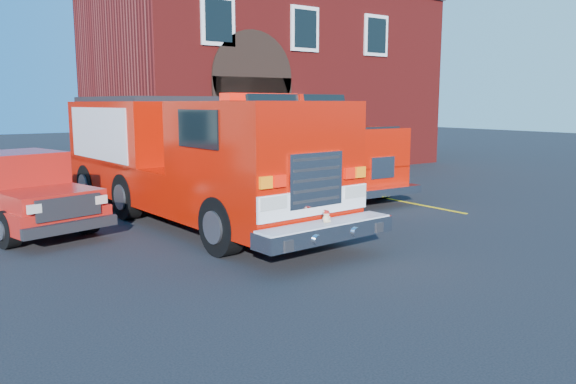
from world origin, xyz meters
TOP-DOWN VIEW (x-y plane):
  - ground at (0.00, 0.00)m, footprint 100.00×100.00m
  - parking_stripe_near at (6.50, 1.00)m, footprint 0.12×3.00m
  - parking_stripe_mid at (6.50, 4.00)m, footprint 0.12×3.00m
  - parking_stripe_far at (6.50, 7.00)m, footprint 0.12×3.00m
  - fire_station at (8.99, 13.98)m, footprint 15.20×10.20m
  - fire_engine at (-0.06, 3.19)m, footprint 3.58×10.60m
  - pickup_truck at (-3.97, 4.71)m, footprint 3.33×6.04m
  - secondary_truck at (5.45, 5.26)m, footprint 2.57×7.62m

SIDE VIEW (x-z plane):
  - ground at x=0.00m, z-range 0.00..0.00m
  - parking_stripe_near at x=6.50m, z-range 0.00..0.01m
  - parking_stripe_mid at x=6.50m, z-range 0.00..0.01m
  - parking_stripe_far at x=6.50m, z-range 0.00..0.01m
  - pickup_truck at x=-3.97m, z-range -0.05..1.82m
  - secondary_truck at x=5.45m, z-range 0.11..2.56m
  - fire_engine at x=-0.06m, z-range 0.06..3.27m
  - fire_station at x=8.99m, z-range 0.03..8.48m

